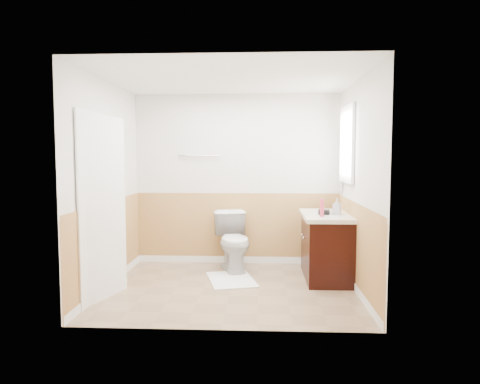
# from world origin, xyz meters

# --- Properties ---
(floor) EXTENTS (3.00, 3.00, 0.00)m
(floor) POSITION_xyz_m (0.00, 0.00, 0.00)
(floor) COLOR #8C7051
(floor) RESTS_ON ground
(ceiling) EXTENTS (3.00, 3.00, 0.00)m
(ceiling) POSITION_xyz_m (0.00, 0.00, 2.50)
(ceiling) COLOR white
(ceiling) RESTS_ON floor
(wall_back) EXTENTS (3.00, 0.00, 3.00)m
(wall_back) POSITION_xyz_m (0.00, 1.30, 1.25)
(wall_back) COLOR silver
(wall_back) RESTS_ON floor
(wall_front) EXTENTS (3.00, 0.00, 3.00)m
(wall_front) POSITION_xyz_m (0.00, -1.30, 1.25)
(wall_front) COLOR silver
(wall_front) RESTS_ON floor
(wall_left) EXTENTS (0.00, 3.00, 3.00)m
(wall_left) POSITION_xyz_m (-1.50, 0.00, 1.25)
(wall_left) COLOR silver
(wall_left) RESTS_ON floor
(wall_right) EXTENTS (0.00, 3.00, 3.00)m
(wall_right) POSITION_xyz_m (1.50, 0.00, 1.25)
(wall_right) COLOR silver
(wall_right) RESTS_ON floor
(wainscot_back) EXTENTS (3.00, 0.00, 3.00)m
(wainscot_back) POSITION_xyz_m (0.00, 1.29, 0.50)
(wainscot_back) COLOR tan
(wainscot_back) RESTS_ON floor
(wainscot_front) EXTENTS (3.00, 0.00, 3.00)m
(wainscot_front) POSITION_xyz_m (0.00, -1.29, 0.50)
(wainscot_front) COLOR tan
(wainscot_front) RESTS_ON floor
(wainscot_left) EXTENTS (0.00, 2.60, 2.60)m
(wainscot_left) POSITION_xyz_m (-1.49, 0.00, 0.50)
(wainscot_left) COLOR tan
(wainscot_left) RESTS_ON floor
(wainscot_right) EXTENTS (0.00, 2.60, 2.60)m
(wainscot_right) POSITION_xyz_m (1.49, 0.00, 0.50)
(wainscot_right) COLOR tan
(wainscot_right) RESTS_ON floor
(toilet) EXTENTS (0.64, 0.89, 0.82)m
(toilet) POSITION_xyz_m (-0.02, 0.85, 0.41)
(toilet) COLOR silver
(toilet) RESTS_ON floor
(bath_mat) EXTENTS (0.73, 0.91, 0.02)m
(bath_mat) POSITION_xyz_m (-0.02, 0.33, 0.01)
(bath_mat) COLOR white
(bath_mat) RESTS_ON floor
(vanity_cabinet) EXTENTS (0.55, 1.10, 0.80)m
(vanity_cabinet) POSITION_xyz_m (1.21, 0.52, 0.40)
(vanity_cabinet) COLOR black
(vanity_cabinet) RESTS_ON floor
(vanity_knob_left) EXTENTS (0.03, 0.03, 0.03)m
(vanity_knob_left) POSITION_xyz_m (0.91, 0.42, 0.55)
(vanity_knob_left) COLOR #B6B4BB
(vanity_knob_left) RESTS_ON vanity_cabinet
(vanity_knob_right) EXTENTS (0.03, 0.03, 0.03)m
(vanity_knob_right) POSITION_xyz_m (0.91, 0.62, 0.55)
(vanity_knob_right) COLOR silver
(vanity_knob_right) RESTS_ON vanity_cabinet
(countertop) EXTENTS (0.60, 1.15, 0.05)m
(countertop) POSITION_xyz_m (1.20, 0.52, 0.83)
(countertop) COLOR silver
(countertop) RESTS_ON vanity_cabinet
(sink_basin) EXTENTS (0.36, 0.36, 0.02)m
(sink_basin) POSITION_xyz_m (1.21, 0.67, 0.86)
(sink_basin) COLOR white
(sink_basin) RESTS_ON countertop
(faucet) EXTENTS (0.02, 0.02, 0.14)m
(faucet) POSITION_xyz_m (1.39, 0.67, 0.92)
(faucet) COLOR silver
(faucet) RESTS_ON countertop
(lotion_bottle) EXTENTS (0.05, 0.05, 0.22)m
(lotion_bottle) POSITION_xyz_m (1.11, 0.23, 0.96)
(lotion_bottle) COLOR #C7334E
(lotion_bottle) RESTS_ON countertop
(soap_dispenser) EXTENTS (0.12, 0.12, 0.21)m
(soap_dispenser) POSITION_xyz_m (1.33, 0.44, 0.95)
(soap_dispenser) COLOR #9DA3B1
(soap_dispenser) RESTS_ON countertop
(hair_dryer_body) EXTENTS (0.14, 0.07, 0.07)m
(hair_dryer_body) POSITION_xyz_m (1.16, 0.41, 0.89)
(hair_dryer_body) COLOR black
(hair_dryer_body) RESTS_ON countertop
(hair_dryer_handle) EXTENTS (0.03, 0.03, 0.07)m
(hair_dryer_handle) POSITION_xyz_m (1.13, 0.44, 0.86)
(hair_dryer_handle) COLOR black
(hair_dryer_handle) RESTS_ON countertop
(mirror_panel) EXTENTS (0.02, 0.35, 0.90)m
(mirror_panel) POSITION_xyz_m (1.48, 1.10, 1.55)
(mirror_panel) COLOR silver
(mirror_panel) RESTS_ON wall_right
(window_frame) EXTENTS (0.04, 0.80, 1.00)m
(window_frame) POSITION_xyz_m (1.47, 0.59, 1.75)
(window_frame) COLOR white
(window_frame) RESTS_ON wall_right
(window_glass) EXTENTS (0.01, 0.70, 0.90)m
(window_glass) POSITION_xyz_m (1.49, 0.59, 1.75)
(window_glass) COLOR white
(window_glass) RESTS_ON wall_right
(door) EXTENTS (0.29, 0.78, 2.04)m
(door) POSITION_xyz_m (-1.40, -0.45, 1.02)
(door) COLOR white
(door) RESTS_ON wall_left
(door_frame) EXTENTS (0.02, 0.92, 2.10)m
(door_frame) POSITION_xyz_m (-1.48, -0.45, 1.03)
(door_frame) COLOR white
(door_frame) RESTS_ON wall_left
(door_knob) EXTENTS (0.06, 0.06, 0.06)m
(door_knob) POSITION_xyz_m (-1.34, -0.12, 0.95)
(door_knob) COLOR silver
(door_knob) RESTS_ON door
(towel_bar) EXTENTS (0.62, 0.02, 0.02)m
(towel_bar) POSITION_xyz_m (-0.55, 1.25, 1.60)
(towel_bar) COLOR silver
(towel_bar) RESTS_ON wall_back
(tp_holder_bar) EXTENTS (0.14, 0.02, 0.02)m
(tp_holder_bar) POSITION_xyz_m (-0.10, 1.23, 0.70)
(tp_holder_bar) COLOR silver
(tp_holder_bar) RESTS_ON wall_back
(tp_roll) EXTENTS (0.10, 0.11, 0.11)m
(tp_roll) POSITION_xyz_m (-0.10, 1.23, 0.70)
(tp_roll) COLOR white
(tp_roll) RESTS_ON tp_holder_bar
(tp_sheet) EXTENTS (0.10, 0.01, 0.16)m
(tp_sheet) POSITION_xyz_m (-0.10, 1.23, 0.59)
(tp_sheet) COLOR white
(tp_sheet) RESTS_ON tp_roll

